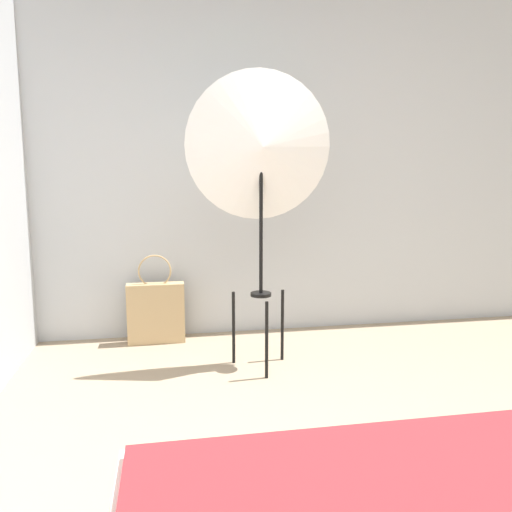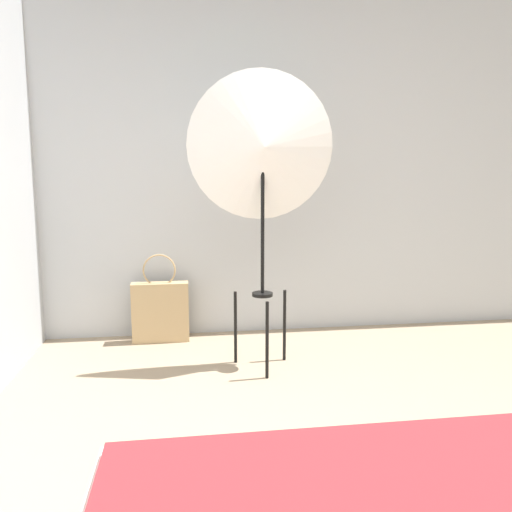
# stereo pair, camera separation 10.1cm
# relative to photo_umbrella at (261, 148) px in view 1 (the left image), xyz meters

# --- Properties ---
(wall_back) EXTENTS (8.00, 0.05, 2.60)m
(wall_back) POSITION_rel_photo_umbrella_xyz_m (0.02, 0.75, -0.03)
(wall_back) COLOR #B7BCC1
(wall_back) RESTS_ON ground_plane
(photo_umbrella) EXTENTS (0.88, 0.30, 1.78)m
(photo_umbrella) POSITION_rel_photo_umbrella_xyz_m (0.00, 0.00, 0.00)
(photo_umbrella) COLOR black
(photo_umbrella) RESTS_ON ground_plane
(tote_bag) EXTENTS (0.40, 0.10, 0.63)m
(tote_bag) POSITION_rel_photo_umbrella_xyz_m (-0.64, 0.58, -1.10)
(tote_bag) COLOR tan
(tote_bag) RESTS_ON ground_plane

